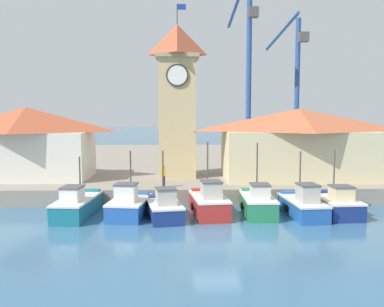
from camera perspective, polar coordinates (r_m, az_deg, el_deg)
name	(u,v)px	position (r m, az deg, el deg)	size (l,w,h in m)	color
ground_plane	(217,236)	(24.36, 3.19, -10.36)	(300.00, 300.00, 0.00)	#386689
quay_wharf	(197,164)	(50.97, 0.65, -1.28)	(120.00, 40.00, 1.17)	gray
fishing_boat_far_left	(77,205)	(29.20, -14.40, -6.36)	(2.37, 5.33, 3.71)	#196B7F
fishing_boat_left_outer	(129,205)	(28.44, -8.03, -6.52)	(2.62, 4.40, 4.11)	#2356A8
fishing_boat_left_inner	(164,208)	(27.74, -3.54, -6.91)	(2.61, 4.38, 4.16)	navy
fishing_boat_mid_left	(209,203)	(28.54, 2.18, -6.30)	(2.50, 4.66, 4.65)	#AD2823
fishing_boat_center	(258,203)	(29.02, 8.37, -6.26)	(2.06, 4.52, 4.57)	#237A4C
fishing_boat_mid_right	(303,205)	(29.20, 13.91, -6.36)	(2.22, 4.94, 4.06)	#2356A8
fishing_boat_right_inner	(337,204)	(30.10, 17.88, -6.15)	(2.32, 4.45, 4.10)	navy
clock_tower	(177,97)	(36.84, -1.87, 7.19)	(3.46, 3.46, 13.95)	tan
warehouse_left	(27,142)	(38.30, -20.21, 1.37)	(10.26, 6.09, 5.72)	silver
warehouse_right	(299,143)	(36.78, 13.42, 1.30)	(12.24, 6.30, 5.60)	beige
port_crane_near	(248,92)	(48.37, 7.08, 7.75)	(2.50, 9.77, 20.36)	navy
port_crane_far	(295,103)	(51.79, 12.96, 6.26)	(2.83, 11.20, 16.23)	navy
dock_worker_near_tower	(164,176)	(31.89, -3.63, -2.84)	(0.34, 0.22, 1.62)	#33333D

